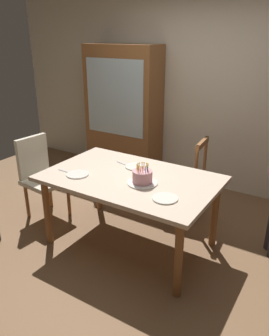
% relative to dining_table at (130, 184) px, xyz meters
% --- Properties ---
extents(ground, '(6.40, 6.40, 0.00)m').
position_rel_dining_table_xyz_m(ground, '(0.00, 0.00, -0.67)').
color(ground, brown).
extents(back_wall, '(6.40, 0.10, 2.60)m').
position_rel_dining_table_xyz_m(back_wall, '(0.00, 1.85, 0.63)').
color(back_wall, beige).
rests_on(back_wall, ground).
extents(dining_table, '(1.66, 1.05, 0.76)m').
position_rel_dining_table_xyz_m(dining_table, '(0.00, 0.00, 0.00)').
color(dining_table, beige).
rests_on(dining_table, ground).
extents(birthday_cake, '(0.28, 0.28, 0.19)m').
position_rel_dining_table_xyz_m(birthday_cake, '(0.18, -0.07, 0.14)').
color(birthday_cake, silver).
rests_on(birthday_cake, dining_table).
extents(plate_near_celebrant, '(0.22, 0.22, 0.01)m').
position_rel_dining_table_xyz_m(plate_near_celebrant, '(-0.46, -0.24, 0.09)').
color(plate_near_celebrant, silver).
rests_on(plate_near_celebrant, dining_table).
extents(plate_far_side, '(0.22, 0.22, 0.01)m').
position_rel_dining_table_xyz_m(plate_far_side, '(-0.08, 0.24, 0.09)').
color(plate_far_side, silver).
rests_on(plate_far_side, dining_table).
extents(plate_near_guest, '(0.22, 0.22, 0.01)m').
position_rel_dining_table_xyz_m(plate_near_guest, '(0.50, -0.24, 0.09)').
color(plate_near_guest, silver).
rests_on(plate_near_guest, dining_table).
extents(fork_near_celebrant, '(0.18, 0.02, 0.01)m').
position_rel_dining_table_xyz_m(fork_near_celebrant, '(-0.62, -0.24, 0.09)').
color(fork_near_celebrant, silver).
rests_on(fork_near_celebrant, dining_table).
extents(fork_far_side, '(0.18, 0.06, 0.01)m').
position_rel_dining_table_xyz_m(fork_far_side, '(-0.24, 0.24, 0.09)').
color(fork_far_side, silver).
rests_on(fork_far_side, dining_table).
extents(chair_spindle_back, '(0.48, 0.48, 0.95)m').
position_rel_dining_table_xyz_m(chair_spindle_back, '(0.21, 0.85, -0.22)').
color(chair_spindle_back, tan).
rests_on(chair_spindle_back, ground).
extents(chair_upholstered, '(0.48, 0.48, 0.95)m').
position_rel_dining_table_xyz_m(chair_upholstered, '(-1.22, -0.03, -0.14)').
color(chair_upholstered, beige).
rests_on(chair_upholstered, ground).
extents(china_cabinet, '(1.10, 0.45, 1.90)m').
position_rel_dining_table_xyz_m(china_cabinet, '(-1.12, 1.56, 0.28)').
color(china_cabinet, brown).
rests_on(china_cabinet, ground).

